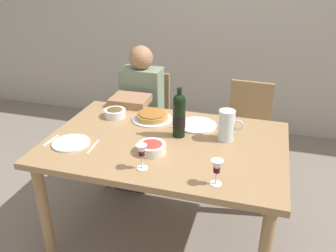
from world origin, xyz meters
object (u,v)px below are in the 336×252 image
at_px(salad_bowl, 152,147).
at_px(wine_glass_right_diner, 142,152).
at_px(dinner_plate_right_setting, 197,125).
at_px(olive_bowl, 115,112).
at_px(dining_table, 166,154).
at_px(baked_tart, 152,116).
at_px(wine_bottle, 179,115).
at_px(dinner_plate_left_setting, 71,143).
at_px(wine_glass_left_diner, 217,168).
at_px(chair_left, 147,115).
at_px(water_pitcher, 226,127).
at_px(diner_left, 138,113).
at_px(chair_right, 247,127).

relative_size(salad_bowl, wine_glass_right_diner, 1.17).
xyz_separation_m(salad_bowl, dinner_plate_right_setting, (0.18, 0.43, -0.03)).
distance_m(olive_bowl, dinner_plate_right_setting, 0.61).
relative_size(dining_table, dinner_plate_right_setting, 5.63).
height_order(baked_tart, wine_glass_right_diner, wine_glass_right_diner).
bearing_deg(wine_bottle, dinner_plate_right_setting, 65.37).
height_order(olive_bowl, dinner_plate_left_setting, olive_bowl).
relative_size(wine_glass_left_diner, chair_left, 0.16).
height_order(baked_tart, wine_glass_left_diner, wine_glass_left_diner).
distance_m(water_pitcher, dinner_plate_left_setting, 0.98).
bearing_deg(salad_bowl, diner_left, 116.02).
height_order(wine_glass_right_diner, diner_left, diner_left).
bearing_deg(wine_glass_right_diner, dinner_plate_right_setting, 74.02).
relative_size(wine_bottle, chair_right, 0.38).
relative_size(wine_bottle, water_pitcher, 1.66).
bearing_deg(wine_glass_right_diner, wine_glass_left_diner, -4.76).
xyz_separation_m(water_pitcher, baked_tart, (-0.55, 0.16, -0.06)).
relative_size(baked_tart, dinner_plate_right_setting, 1.09).
xyz_separation_m(dining_table, wine_glass_right_diner, (-0.03, -0.34, 0.20)).
relative_size(wine_bottle, wine_glass_left_diner, 2.34).
distance_m(dining_table, water_pitcher, 0.42).
bearing_deg(wine_glass_left_diner, olive_bowl, 143.04).
relative_size(olive_bowl, dinner_plate_right_setting, 0.58).
bearing_deg(dinner_plate_right_setting, baked_tart, 177.92).
bearing_deg(diner_left, baked_tart, 122.62).
bearing_deg(wine_glass_left_diner, baked_tart, 130.56).
bearing_deg(wine_glass_right_diner, dining_table, 84.70).
height_order(wine_bottle, salad_bowl, wine_bottle).
height_order(dinner_plate_left_setting, chair_left, chair_left).
height_order(dining_table, wine_glass_right_diner, wine_glass_right_diner).
height_order(baked_tart, olive_bowl, olive_bowl).
distance_m(dining_table, dinner_plate_right_setting, 0.32).
bearing_deg(dining_table, chair_left, 116.19).
relative_size(wine_glass_right_diner, chair_left, 0.17).
height_order(dining_table, water_pitcher, water_pitcher).
relative_size(water_pitcher, wine_glass_right_diner, 1.36).
xyz_separation_m(salad_bowl, wine_glass_right_diner, (0.01, -0.19, 0.07)).
relative_size(baked_tart, salad_bowl, 1.68).
xyz_separation_m(wine_glass_left_diner, dinner_plate_left_setting, (-0.94, 0.17, -0.09)).
distance_m(wine_bottle, baked_tart, 0.33).
bearing_deg(diner_left, chair_right, -166.94).
bearing_deg(diner_left, salad_bowl, 115.03).
relative_size(wine_glass_left_diner, diner_left, 0.12).
height_order(salad_bowl, wine_glass_right_diner, wine_glass_right_diner).
bearing_deg(salad_bowl, dining_table, 76.43).
xyz_separation_m(dining_table, water_pitcher, (0.36, 0.13, 0.18)).
xyz_separation_m(salad_bowl, diner_left, (-0.41, 0.84, -0.18)).
xyz_separation_m(baked_tart, dinner_plate_left_setting, (-0.37, -0.49, -0.02)).
bearing_deg(wine_glass_left_diner, dinner_plate_right_setting, 110.09).
relative_size(dining_table, salad_bowl, 8.71).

